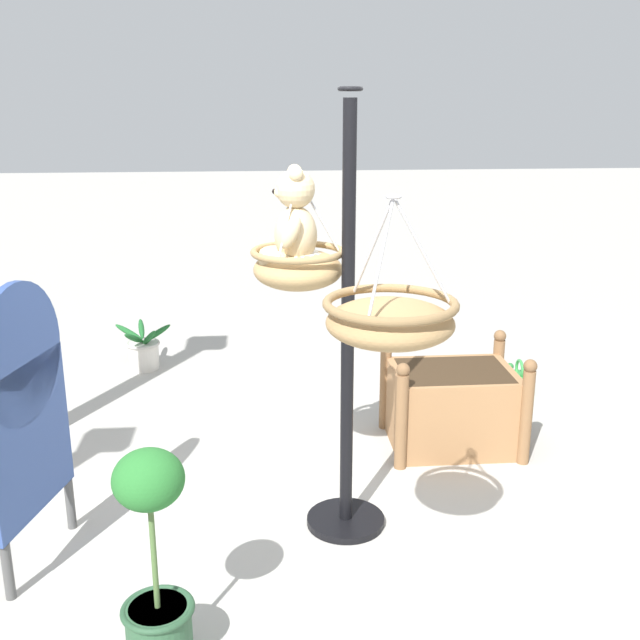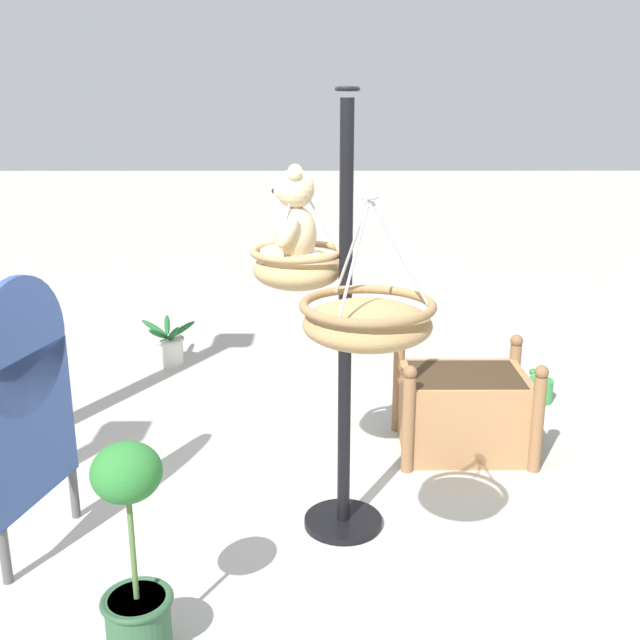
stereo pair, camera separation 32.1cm
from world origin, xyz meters
The scene contains 10 objects.
ground_plane centered at (0.00, 0.00, 0.00)m, with size 40.00×40.00×0.00m, color #ADAAA3.
display_pole_central centered at (-0.20, -0.05, 0.73)m, with size 0.44×0.44×2.38m.
hanging_basket_with_teddy centered at (-0.05, 0.20, 1.47)m, with size 0.50×0.50×0.59m.
teddy_bear centered at (-0.05, 0.22, 1.70)m, with size 0.36×0.31×0.52m.
hanging_basket_left_high centered at (-1.15, -0.10, 1.50)m, with size 0.54×0.54×0.59m.
wooden_planter_box centered at (0.75, -0.89, 0.30)m, with size 0.71×0.91×0.72m.
potted_plant_bushy_green centered at (-1.24, 0.86, 0.48)m, with size 0.31×0.31×1.01m.
potted_plant_small_succulent centered at (2.46, 1.43, 0.17)m, with size 0.52×0.52×0.42m.
display_sign_board centered at (-0.42, 1.56, 0.88)m, with size 0.70×0.21×1.50m.
watering_can centered at (1.60, -1.66, 0.10)m, with size 0.35×0.20×0.30m.
Camera 1 is at (-3.98, 0.41, 2.35)m, focal length 42.73 mm.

